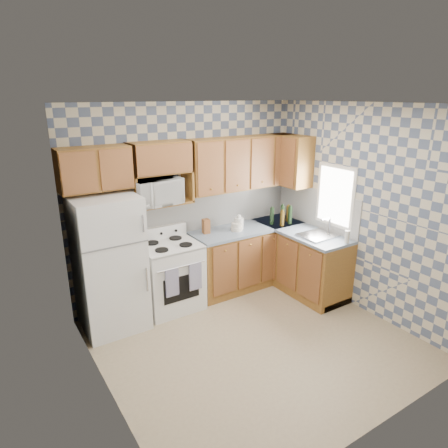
{
  "coord_description": "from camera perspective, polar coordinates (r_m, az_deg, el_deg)",
  "views": [
    {
      "loc": [
        -2.5,
        -3.21,
        2.79
      ],
      "look_at": [
        0.05,
        0.75,
        1.25
      ],
      "focal_mm": 32.0,
      "sensor_mm": 36.0,
      "label": 1
    }
  ],
  "objects": [
    {
      "name": "floor",
      "position": [
        4.94,
        4.41,
        -16.38
      ],
      "size": [
        3.4,
        3.4,
        0.0
      ],
      "primitive_type": "plane",
      "color": "#907B5D",
      "rests_on": "ground"
    },
    {
      "name": "back_wall",
      "position": [
        5.61,
        -5.14,
        3.15
      ],
      "size": [
        3.4,
        0.02,
        2.7
      ],
      "primitive_type": "cube",
      "color": "slate",
      "rests_on": "ground"
    },
    {
      "name": "right_wall",
      "position": [
        5.48,
        19.1,
        1.85
      ],
      "size": [
        0.02,
        3.2,
        2.7
      ],
      "primitive_type": "cube",
      "color": "slate",
      "rests_on": "ground"
    },
    {
      "name": "backsplash_back",
      "position": [
        5.83,
        -1.58,
        2.26
      ],
      "size": [
        2.6,
        0.02,
        0.56
      ],
      "primitive_type": "cube",
      "color": "white",
      "rests_on": "back_wall"
    },
    {
      "name": "backsplash_right",
      "position": [
        6.02,
        12.99,
        2.3
      ],
      "size": [
        0.02,
        1.6,
        0.56
      ],
      "primitive_type": "cube",
      "color": "white",
      "rests_on": "right_wall"
    },
    {
      "name": "refrigerator",
      "position": [
        5.02,
        -16.08,
        -5.51
      ],
      "size": [
        0.75,
        0.7,
        1.68
      ],
      "primitive_type": "cube",
      "color": "white",
      "rests_on": "floor"
    },
    {
      "name": "stove_body",
      "position": [
        5.46,
        -7.67,
        -7.49
      ],
      "size": [
        0.76,
        0.65,
        0.9
      ],
      "primitive_type": "cube",
      "color": "white",
      "rests_on": "floor"
    },
    {
      "name": "cooktop",
      "position": [
        5.28,
        -7.87,
        -3.02
      ],
      "size": [
        0.76,
        0.65,
        0.02
      ],
      "primitive_type": "cube",
      "color": "silver",
      "rests_on": "stove_body"
    },
    {
      "name": "backguard",
      "position": [
        5.48,
        -9.14,
        -1.22
      ],
      "size": [
        0.76,
        0.08,
        0.17
      ],
      "primitive_type": "cube",
      "color": "white",
      "rests_on": "cooktop"
    },
    {
      "name": "dish_towel_left",
      "position": [
        5.08,
        -7.42,
        -8.3
      ],
      "size": [
        0.18,
        0.02,
        0.37
      ],
      "primitive_type": "cube",
      "color": "navy",
      "rests_on": "stove_body"
    },
    {
      "name": "dish_towel_right",
      "position": [
        5.21,
        -4.12,
        -7.47
      ],
      "size": [
        0.18,
        0.02,
        0.37
      ],
      "primitive_type": "cube",
      "color": "navy",
      "rests_on": "stove_body"
    },
    {
      "name": "base_cabinets_back",
      "position": [
        6.08,
        3.35,
        -4.68
      ],
      "size": [
        1.75,
        0.6,
        0.88
      ],
      "primitive_type": "cube",
      "color": "brown",
      "rests_on": "floor"
    },
    {
      "name": "base_cabinets_right",
      "position": [
        6.07,
        10.55,
        -5.01
      ],
      "size": [
        0.6,
        1.6,
        0.88
      ],
      "primitive_type": "cube",
      "color": "brown",
      "rests_on": "floor"
    },
    {
      "name": "countertop_back",
      "position": [
        5.91,
        3.45,
        -0.58
      ],
      "size": [
        1.77,
        0.63,
        0.04
      ],
      "primitive_type": "cube",
      "color": "slate",
      "rests_on": "base_cabinets_back"
    },
    {
      "name": "countertop_right",
      "position": [
        5.91,
        10.77,
        -0.91
      ],
      "size": [
        0.63,
        1.6,
        0.04
      ],
      "primitive_type": "cube",
      "color": "slate",
      "rests_on": "base_cabinets_right"
    },
    {
      "name": "upper_cabinets_back",
      "position": [
        5.79,
        2.81,
        8.73
      ],
      "size": [
        1.75,
        0.33,
        0.74
      ],
      "primitive_type": "cube",
      "color": "brown",
      "rests_on": "back_wall"
    },
    {
      "name": "upper_cabinets_fridge",
      "position": [
        4.87,
        -18.05,
        7.52
      ],
      "size": [
        0.82,
        0.33,
        0.5
      ],
      "primitive_type": "cube",
      "color": "brown",
      "rests_on": "back_wall"
    },
    {
      "name": "upper_cabinets_right",
      "position": [
        6.09,
        9.35,
        8.98
      ],
      "size": [
        0.33,
        0.7,
        0.74
      ],
      "primitive_type": "cube",
      "color": "brown",
      "rests_on": "right_wall"
    },
    {
      "name": "microwave_shelf",
      "position": [
        5.25,
        -8.86,
        2.92
      ],
      "size": [
        0.8,
        0.33,
        0.03
      ],
      "primitive_type": "cube",
      "color": "brown",
      "rests_on": "back_wall"
    },
    {
      "name": "microwave",
      "position": [
        5.12,
        -9.76,
        4.58
      ],
      "size": [
        0.65,
        0.47,
        0.34
      ],
      "primitive_type": "imported",
      "rotation": [
        0.0,
        0.0,
        0.1
      ],
      "color": "white",
      "rests_on": "microwave_shelf"
    },
    {
      "name": "sink",
      "position": [
        5.67,
        13.24,
        -1.62
      ],
      "size": [
        0.48,
        0.4,
        0.03
      ],
      "primitive_type": "cube",
      "color": "#B7B7BC",
      "rests_on": "countertop_right"
    },
    {
      "name": "window",
      "position": [
        5.72,
        15.61,
        3.87
      ],
      "size": [
        0.02,
        0.66,
        0.86
      ],
      "primitive_type": "cube",
      "color": "white",
      "rests_on": "right_wall"
    },
    {
      "name": "bottle_0",
      "position": [
        6.06,
        8.33,
        1.33
      ],
      "size": [
        0.06,
        0.06,
        0.28
      ],
      "primitive_type": "cylinder",
      "color": "black",
      "rests_on": "countertop_back"
    },
    {
      "name": "bottle_1",
      "position": [
        6.09,
        9.41,
        1.25
      ],
      "size": [
        0.06,
        0.06,
        0.26
      ],
      "primitive_type": "cylinder",
      "color": "black",
      "rests_on": "countertop_back"
    },
    {
      "name": "bottle_2",
      "position": [
        6.19,
        9.13,
        1.47
      ],
      "size": [
        0.06,
        0.06,
        0.24
      ],
      "primitive_type": "cylinder",
      "color": "#4B3610",
      "rests_on": "countertop_back"
    },
    {
      "name": "bottle_3",
      "position": [
        5.97,
        8.31,
        0.78
      ],
      "size": [
        0.06,
        0.06,
        0.23
      ],
      "primitive_type": "cylinder",
      "color": "#4B3610",
      "rests_on": "countertop_back"
    },
    {
      "name": "bottle_4",
      "position": [
        6.02,
        6.87,
        1.12
      ],
      "size": [
        0.06,
        0.06,
        0.25
      ],
      "primitive_type": "cylinder",
      "color": "black",
      "rests_on": "countertop_back"
    },
    {
      "name": "knife_block",
      "position": [
        5.6,
        -2.58,
        -0.31
      ],
      "size": [
        0.1,
        0.1,
        0.21
      ],
      "primitive_type": "cube",
      "rotation": [
        0.0,
        0.0,
        -0.08
      ],
      "color": "brown",
      "rests_on": "countertop_back"
    },
    {
      "name": "electric_kettle",
      "position": [
        5.77,
        2.13,
        0.06
      ],
      "size": [
        0.14,
        0.14,
        0.17
      ],
      "primitive_type": "cylinder",
      "color": "white",
      "rests_on": "countertop_back"
    },
    {
      "name": "food_containers",
      "position": [
        5.72,
        1.79,
        -0.4
      ],
      "size": [
        0.17,
        0.17,
        0.11
      ],
      "primitive_type": null,
      "color": "beige",
      "rests_on": "countertop_back"
    },
    {
      "name": "soap_bottle",
      "position": [
        5.48,
        17.19,
        -1.75
      ],
      "size": [
        0.06,
        0.06,
        0.17
      ],
      "primitive_type": "cylinder",
      "color": "beige",
      "rests_on": "countertop_right"
    }
  ]
}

